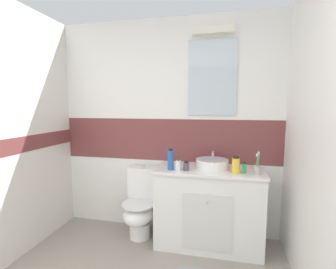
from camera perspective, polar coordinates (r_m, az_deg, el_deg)
name	(u,v)px	position (r m, az deg, el deg)	size (l,w,h in m)	color
wall_back_tiled	(169,126)	(2.93, 0.12, 1.95)	(3.20, 0.20, 2.50)	white
vanity_cabinet	(208,207)	(2.77, 9.43, -16.32)	(1.12, 0.53, 0.85)	white
sink_basin	(212,163)	(2.63, 10.28, -6.65)	(0.34, 0.38, 0.15)	white
toilet	(141,205)	(2.94, -6.40, -16.07)	(0.37, 0.50, 0.80)	white
toothbrush_cup	(257,168)	(2.51, 20.06, -7.42)	(0.06, 0.06, 0.22)	#B2ADA3
soap_dispenser	(178,165)	(2.51, 2.40, -7.22)	(0.06, 0.06, 0.14)	white
mouthwash_bottle	(236,165)	(2.48, 15.57, -6.94)	(0.08, 0.08, 0.17)	yellow
perfume_flask_small	(244,168)	(2.51, 17.41, -7.44)	(0.04, 0.03, 0.11)	green
lotion_bottle_short	(186,166)	(2.50, 4.28, -7.40)	(0.06, 0.06, 0.10)	#4C4C51
shampoo_bottle_tall	(171,160)	(2.51, 0.61, -5.92)	(0.06, 0.06, 0.22)	#2659B2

